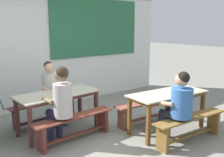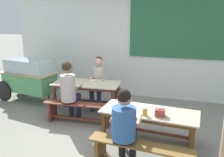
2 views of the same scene
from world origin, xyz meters
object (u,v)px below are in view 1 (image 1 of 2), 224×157
person_left_back_turned (61,100)px  tissue_box (180,90)px  dining_table_far (58,97)px  soup_bowl (60,90)px  bench_far_front (75,124)px  person_center_facing (52,89)px  bench_near_front (190,125)px  dining_table_near (168,97)px  condiment_jar (175,92)px  bench_far_back (45,110)px  person_near_front (179,103)px  bench_near_back (148,108)px

person_left_back_turned → tissue_box: 2.18m
dining_table_far → soup_bowl: 0.18m
dining_table_far → bench_far_front: bearing=-86.3°
person_center_facing → bench_near_front: bearing=-56.9°
dining_table_near → person_left_back_turned: bearing=157.6°
bench_far_front → soup_bowl: size_ratio=10.51×
bench_near_front → condiment_jar: 0.63m
dining_table_far → dining_table_near: bearing=-37.5°
dining_table_far → tissue_box: 2.28m
bench_far_front → soup_bowl: 0.80m
bench_far_back → bench_near_front: same height
person_center_facing → condiment_jar: bearing=-52.2°
person_near_front → tissue_box: bearing=35.0°
bench_near_front → person_near_front: person_near_front is taller
dining_table_far → soup_bowl: (0.11, 0.10, 0.10)m
person_center_facing → soup_bowl: 0.38m
bench_far_front → person_near_front: (1.29, -1.17, 0.43)m
person_left_back_turned → person_center_facing: person_left_back_turned is taller
bench_far_front → bench_near_front: (1.55, -1.24, 0.00)m
person_center_facing → dining_table_near: bearing=-48.6°
soup_bowl → bench_near_front: bearing=-52.1°
soup_bowl → dining_table_near: bearing=-41.6°
bench_near_front → condiment_jar: condiment_jar is taller
person_center_facing → tissue_box: person_center_facing is taller
person_center_facing → condiment_jar: (1.47, -1.90, 0.10)m
bench_far_back → person_near_front: (1.36, -2.26, 0.44)m
person_left_back_turned → soup_bowl: size_ratio=9.25×
dining_table_far → bench_far_back: bearing=93.7°
bench_far_front → bench_near_back: (1.63, -0.15, 0.01)m
tissue_box → soup_bowl: (-1.69, 1.48, -0.04)m
bench_near_back → person_left_back_turned: 1.92m
condiment_jar → soup_bowl: (-1.47, 1.53, -0.04)m
dining_table_far → bench_far_back: (-0.03, 0.55, -0.38)m
bench_near_front → soup_bowl: soup_bowl is taller
bench_near_front → person_center_facing: bearing=123.1°
dining_table_near → tissue_box: bearing=-36.9°
dining_table_far → condiment_jar: size_ratio=12.49×
dining_table_near → person_center_facing: bearing=131.4°
bench_far_back → soup_bowl: soup_bowl is taller
dining_table_near → person_left_back_turned: (-1.81, 0.74, 0.10)m
condiment_jar → person_left_back_turned: bearing=152.3°
person_near_front → soup_bowl: bearing=123.9°
dining_table_near → person_near_front: (-0.29, -0.47, 0.06)m
dining_table_far → person_near_front: bearing=-52.3°
dining_table_near → condiment_jar: bearing=-103.3°
dining_table_near → person_center_facing: 2.29m
soup_bowl → tissue_box: bearing=-41.1°
bench_far_front → person_near_front: bearing=-42.1°
bench_near_back → tissue_box: tissue_box is taller
dining_table_near → person_near_front: 0.56m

